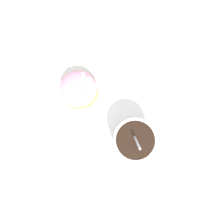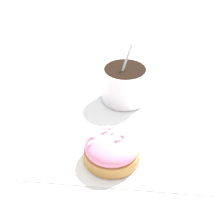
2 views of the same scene
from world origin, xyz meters
name	(u,v)px [view 1 (image 1 of 2)]	position (x,y,z in m)	size (l,w,h in m)	color
ground_plane	(104,118)	(0.00, 0.00, 0.00)	(3.00, 3.00, 0.00)	silver
paper_napkin	(104,118)	(0.00, 0.00, 0.00)	(0.29, 0.30, 0.00)	white
coffee_cup	(134,141)	(-0.08, -0.01, 0.04)	(0.10, 0.08, 0.10)	white
frosted_pastry	(79,89)	(0.08, 0.00, 0.02)	(0.08, 0.08, 0.04)	#C18442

